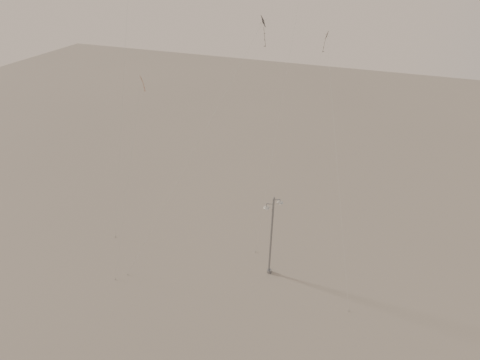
% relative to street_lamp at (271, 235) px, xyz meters
% --- Properties ---
extents(ground, '(160.00, 160.00, 0.00)m').
position_rel_street_lamp_xyz_m(ground, '(-4.25, -6.19, -4.56)').
color(ground, gray).
rests_on(ground, ground).
extents(street_lamp, '(1.56, 0.86, 8.56)m').
position_rel_street_lamp_xyz_m(street_lamp, '(0.00, 0.00, 0.00)').
color(street_lamp, gray).
rests_on(street_lamp, ground).
extents(kite_1, '(10.23, 8.75, 21.80)m').
position_rel_street_lamp_xyz_m(kite_1, '(-4.25, 1.86, 12.63)').
color(kite_1, '#352F2C').
rests_on(kite_1, ground).
extents(kite_3, '(0.71, 9.43, 16.29)m').
position_rel_street_lamp_xyz_m(kite_3, '(-13.39, 0.98, 7.06)').
color(kite_3, '#913515').
rests_on(kite_3, ground).
extents(kite_4, '(6.32, 12.67, 19.76)m').
position_rel_street_lamp_xyz_m(kite_4, '(2.97, 7.14, 9.90)').
color(kite_4, '#352F2C').
rests_on(kite_4, ground).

